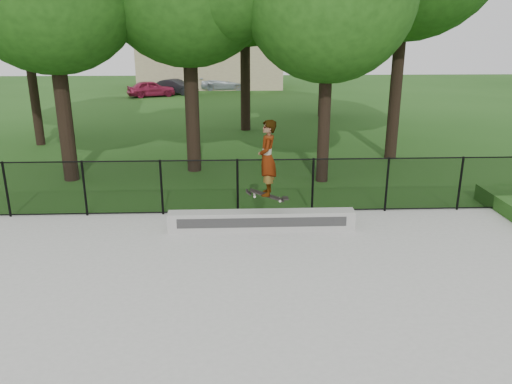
% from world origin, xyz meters
% --- Properties ---
extents(ground, '(100.00, 100.00, 0.00)m').
position_xyz_m(ground, '(0.00, 0.00, 0.00)').
color(ground, '#1F4A14').
rests_on(ground, ground).
extents(concrete_slab, '(14.00, 12.00, 0.06)m').
position_xyz_m(concrete_slab, '(0.00, 0.00, 0.03)').
color(concrete_slab, '#A8A8A3').
rests_on(concrete_slab, ground).
extents(grind_ledge, '(4.56, 0.40, 0.48)m').
position_xyz_m(grind_ledge, '(0.57, 4.70, 0.30)').
color(grind_ledge, '#9D9C98').
rests_on(grind_ledge, concrete_slab).
extents(car_a, '(3.76, 2.61, 1.20)m').
position_xyz_m(car_a, '(-6.23, 31.40, 0.60)').
color(car_a, maroon).
rests_on(car_a, ground).
extents(car_b, '(3.35, 2.41, 1.14)m').
position_xyz_m(car_b, '(-4.60, 32.86, 0.57)').
color(car_b, black).
rests_on(car_b, ground).
extents(car_c, '(3.60, 1.73, 1.11)m').
position_xyz_m(car_c, '(-0.94, 35.61, 0.56)').
color(car_c, '#9FABB4').
rests_on(car_c, ground).
extents(skater_airborne, '(0.80, 0.68, 1.99)m').
position_xyz_m(skater_airborne, '(0.69, 4.50, 1.90)').
color(skater_airborne, black).
rests_on(skater_airborne, ground).
extents(chainlink_fence, '(16.06, 0.06, 1.50)m').
position_xyz_m(chainlink_fence, '(0.00, 5.90, 0.81)').
color(chainlink_fence, black).
rests_on(chainlink_fence, concrete_slab).
extents(distant_building, '(12.40, 6.40, 4.30)m').
position_xyz_m(distant_building, '(-2.00, 38.00, 2.16)').
color(distant_building, '#C7B58C').
rests_on(distant_building, ground).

